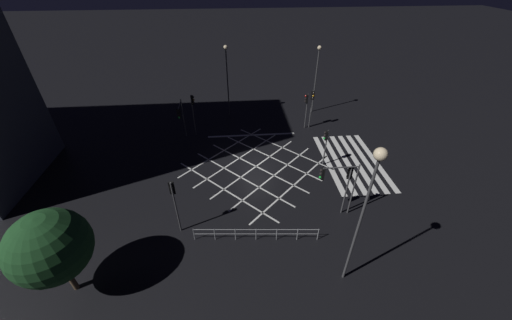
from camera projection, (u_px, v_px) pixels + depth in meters
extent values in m
plane|color=black|center=(256.00, 166.00, 26.30)|extent=(200.00, 200.00, 0.00)
cube|color=silver|center=(328.00, 163.00, 26.77)|extent=(9.37, 0.50, 0.01)
cube|color=silver|center=(337.00, 162.00, 26.83)|extent=(9.37, 0.50, 0.01)
cube|color=silver|center=(347.00, 162.00, 26.90)|extent=(9.37, 0.50, 0.01)
cube|color=silver|center=(356.00, 161.00, 26.96)|extent=(9.37, 0.50, 0.01)
cube|color=silver|center=(365.00, 161.00, 27.02)|extent=(9.37, 0.50, 0.01)
cube|color=silver|center=(374.00, 160.00, 27.09)|extent=(9.37, 0.50, 0.01)
cube|color=silver|center=(282.00, 148.00, 28.89)|extent=(8.19, 8.19, 0.01)
cube|color=silver|center=(294.00, 185.00, 24.11)|extent=(8.19, 8.19, 0.01)
cube|color=silver|center=(270.00, 157.00, 27.59)|extent=(8.19, 8.19, 0.01)
cube|color=silver|center=(274.00, 175.00, 25.20)|extent=(8.19, 8.19, 0.01)
cube|color=silver|center=(256.00, 166.00, 26.29)|extent=(8.19, 8.19, 0.01)
cube|color=silver|center=(256.00, 166.00, 26.29)|extent=(8.19, 8.19, 0.01)
cube|color=silver|center=(241.00, 177.00, 25.00)|extent=(8.19, 8.19, 0.01)
cube|color=silver|center=(239.00, 158.00, 27.38)|extent=(8.19, 8.19, 0.01)
cube|color=silver|center=(224.00, 189.00, 23.70)|extent=(8.19, 8.19, 0.01)
cube|color=silver|center=(224.00, 150.00, 28.48)|extent=(8.19, 8.19, 0.01)
cube|color=silver|center=(251.00, 135.00, 30.92)|extent=(0.30, 9.37, 0.01)
cylinder|color=#424244|center=(325.00, 148.00, 25.49)|extent=(0.11, 0.11, 3.64)
cube|color=black|center=(326.00, 135.00, 24.72)|extent=(0.28, 0.16, 0.90)
sphere|color=black|center=(325.00, 132.00, 24.53)|extent=(0.18, 0.18, 0.18)
sphere|color=black|center=(325.00, 135.00, 24.71)|extent=(0.18, 0.18, 0.18)
sphere|color=green|center=(324.00, 138.00, 24.88)|extent=(0.18, 0.18, 0.18)
cube|color=black|center=(327.00, 135.00, 24.72)|extent=(0.36, 0.02, 0.98)
cylinder|color=#424244|center=(346.00, 191.00, 20.34)|extent=(0.11, 0.11, 4.22)
cube|color=black|center=(350.00, 173.00, 19.51)|extent=(0.16, 0.28, 0.90)
sphere|color=red|center=(350.00, 168.00, 19.43)|extent=(0.18, 0.18, 0.18)
sphere|color=black|center=(349.00, 172.00, 19.60)|extent=(0.18, 0.18, 0.18)
sphere|color=black|center=(348.00, 175.00, 19.78)|extent=(0.18, 0.18, 0.18)
cube|color=black|center=(350.00, 173.00, 19.44)|extent=(0.02, 0.36, 0.98)
cylinder|color=#424244|center=(194.00, 116.00, 29.58)|extent=(0.11, 0.11, 4.58)
cube|color=black|center=(193.00, 100.00, 28.55)|extent=(0.28, 0.16, 0.90)
sphere|color=black|center=(193.00, 97.00, 28.38)|extent=(0.18, 0.18, 0.18)
sphere|color=orange|center=(194.00, 100.00, 28.56)|extent=(0.18, 0.18, 0.18)
sphere|color=black|center=(194.00, 103.00, 28.73)|extent=(0.18, 0.18, 0.18)
cube|color=black|center=(192.00, 100.00, 28.54)|extent=(0.36, 0.02, 0.98)
cylinder|color=#424244|center=(184.00, 118.00, 29.60)|extent=(0.11, 0.11, 4.19)
cylinder|color=#424244|center=(179.00, 105.00, 27.64)|extent=(2.05, 0.09, 0.09)
cube|color=black|center=(179.00, 114.00, 27.07)|extent=(0.16, 0.28, 0.90)
sphere|color=black|center=(178.00, 112.00, 26.81)|extent=(0.18, 0.18, 0.18)
sphere|color=black|center=(179.00, 115.00, 26.98)|extent=(0.18, 0.18, 0.18)
sphere|color=green|center=(179.00, 117.00, 27.15)|extent=(0.18, 0.18, 0.18)
cube|color=black|center=(179.00, 114.00, 27.14)|extent=(0.02, 0.36, 0.98)
cylinder|color=#424244|center=(176.00, 208.00, 18.89)|extent=(0.11, 0.11, 4.37)
cube|color=black|center=(172.00, 187.00, 18.01)|extent=(0.16, 0.28, 0.90)
sphere|color=black|center=(172.00, 183.00, 17.93)|extent=(0.18, 0.18, 0.18)
sphere|color=orange|center=(172.00, 186.00, 18.11)|extent=(0.18, 0.18, 0.18)
sphere|color=black|center=(173.00, 190.00, 18.28)|extent=(0.18, 0.18, 0.18)
cube|color=black|center=(172.00, 188.00, 17.94)|extent=(0.02, 0.36, 0.98)
cylinder|color=#424244|center=(353.00, 190.00, 20.23)|extent=(0.11, 0.11, 4.51)
cylinder|color=#424244|center=(341.00, 167.00, 18.92)|extent=(0.09, 2.46, 0.09)
cube|color=black|center=(322.00, 174.00, 19.10)|extent=(0.28, 0.16, 0.90)
sphere|color=black|center=(321.00, 170.00, 18.92)|extent=(0.18, 0.18, 0.18)
sphere|color=black|center=(321.00, 174.00, 19.09)|extent=(0.18, 0.18, 0.18)
sphere|color=green|center=(320.00, 177.00, 19.27)|extent=(0.18, 0.18, 0.18)
cube|color=black|center=(324.00, 174.00, 19.11)|extent=(0.36, 0.02, 0.98)
cylinder|color=#424244|center=(306.00, 111.00, 31.12)|extent=(0.11, 0.11, 4.00)
cube|color=black|center=(306.00, 99.00, 30.24)|extent=(0.28, 0.16, 0.90)
sphere|color=red|center=(306.00, 96.00, 30.06)|extent=(0.18, 0.18, 0.18)
sphere|color=black|center=(305.00, 99.00, 30.24)|extent=(0.18, 0.18, 0.18)
sphere|color=black|center=(305.00, 101.00, 30.41)|extent=(0.18, 0.18, 0.18)
cube|color=black|center=(307.00, 99.00, 30.25)|extent=(0.36, 0.02, 0.98)
cylinder|color=#424244|center=(311.00, 110.00, 31.12)|extent=(0.11, 0.11, 4.35)
cube|color=black|center=(313.00, 96.00, 30.04)|extent=(0.16, 0.28, 0.90)
sphere|color=black|center=(314.00, 93.00, 29.77)|extent=(0.18, 0.18, 0.18)
sphere|color=orange|center=(313.00, 96.00, 29.95)|extent=(0.18, 0.18, 0.18)
sphere|color=black|center=(313.00, 99.00, 30.12)|extent=(0.18, 0.18, 0.18)
cube|color=black|center=(313.00, 95.00, 30.11)|extent=(0.02, 0.36, 0.98)
cylinder|color=#424244|center=(228.00, 84.00, 32.62)|extent=(0.14, 0.14, 7.79)
sphere|color=#F9E0B2|center=(226.00, 47.00, 30.28)|extent=(0.46, 0.46, 0.46)
cylinder|color=#424244|center=(315.00, 82.00, 33.52)|extent=(0.14, 0.14, 7.50)
sphere|color=#F9E0B2|center=(320.00, 48.00, 31.26)|extent=(0.47, 0.47, 0.47)
cylinder|color=#424244|center=(358.00, 228.00, 14.66)|extent=(0.14, 0.14, 8.80)
sphere|color=#F9E0B2|center=(381.00, 154.00, 12.00)|extent=(0.60, 0.60, 0.60)
cylinder|color=brown|center=(70.00, 277.00, 16.01)|extent=(0.30, 0.30, 2.23)
sphere|color=#19421E|center=(50.00, 247.00, 14.49)|extent=(4.00, 4.00, 4.00)
cylinder|color=#9EA0A5|center=(194.00, 234.00, 19.18)|extent=(0.05, 0.05, 1.05)
cylinder|color=#9EA0A5|center=(215.00, 234.00, 19.18)|extent=(0.05, 0.05, 1.05)
cylinder|color=#9EA0A5|center=(235.00, 234.00, 19.18)|extent=(0.05, 0.05, 1.05)
cylinder|color=#9EA0A5|center=(256.00, 234.00, 19.18)|extent=(0.05, 0.05, 1.05)
cylinder|color=#9EA0A5|center=(277.00, 234.00, 19.18)|extent=(0.05, 0.05, 1.05)
cylinder|color=#9EA0A5|center=(297.00, 234.00, 19.18)|extent=(0.05, 0.05, 1.05)
cylinder|color=#9EA0A5|center=(318.00, 234.00, 19.18)|extent=(0.05, 0.05, 1.05)
cylinder|color=#9EA0A5|center=(256.00, 230.00, 18.90)|extent=(0.76, 8.33, 0.04)
cylinder|color=#9EA0A5|center=(256.00, 234.00, 19.15)|extent=(0.76, 8.33, 0.04)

